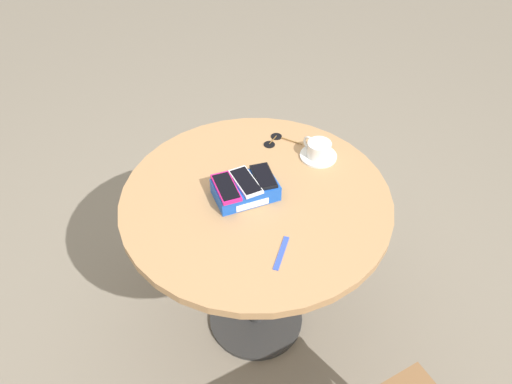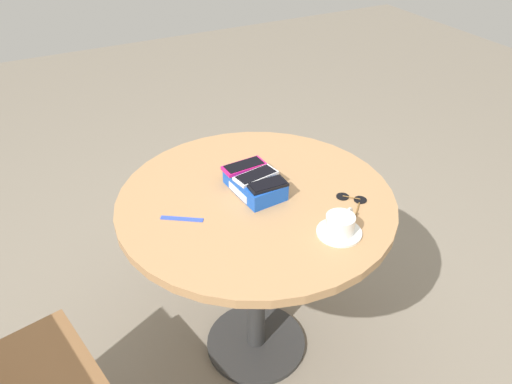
{
  "view_description": "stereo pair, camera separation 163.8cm",
  "coord_description": "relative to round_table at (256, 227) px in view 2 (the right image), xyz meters",
  "views": [
    {
      "loc": [
        -0.35,
        -1.15,
        1.89
      ],
      "look_at": [
        0.0,
        0.0,
        0.76
      ],
      "focal_mm": 35.0,
      "sensor_mm": 36.0,
      "label": 1
    },
    {
      "loc": [
        1.18,
        -0.61,
        1.68
      ],
      "look_at": [
        0.0,
        0.0,
        0.76
      ],
      "focal_mm": 35.0,
      "sensor_mm": 36.0,
      "label": 2
    }
  ],
  "objects": [
    {
      "name": "lanyard_strap",
      "position": [
        -0.0,
        -0.26,
        0.13
      ],
      "size": [
        0.09,
        0.12,
        0.0
      ],
      "primitive_type": "cube",
      "rotation": [
        0.0,
        0.0,
        0.98
      ],
      "color": "blue",
      "rests_on": "round_table"
    },
    {
      "name": "phone_magenta",
      "position": [
        -0.1,
        0.01,
        0.19
      ],
      "size": [
        0.07,
        0.15,
        0.01
      ],
      "color": "#D11975",
      "rests_on": "phone_box"
    },
    {
      "name": "round_table",
      "position": [
        0.0,
        0.0,
        0.0
      ],
      "size": [
        0.91,
        0.91,
        0.74
      ],
      "color": "#2D2D2D",
      "rests_on": "ground_plane"
    },
    {
      "name": "coffee_cup",
      "position": [
        0.28,
        0.14,
        0.16
      ],
      "size": [
        0.09,
        0.11,
        0.06
      ],
      "color": "white",
      "rests_on": "saucer"
    },
    {
      "name": "phone_black",
      "position": [
        0.03,
        0.02,
        0.19
      ],
      "size": [
        0.06,
        0.13,
        0.01
      ],
      "color": "black",
      "rests_on": "phone_box"
    },
    {
      "name": "sunglasses",
      "position": [
        0.16,
        0.27,
        0.13
      ],
      "size": [
        0.14,
        0.1,
        0.01
      ],
      "color": "black",
      "rests_on": "round_table"
    },
    {
      "name": "saucer",
      "position": [
        0.28,
        0.13,
        0.13
      ],
      "size": [
        0.13,
        0.13,
        0.01
      ],
      "primitive_type": "cylinder",
      "color": "white",
      "rests_on": "round_table"
    },
    {
      "name": "phone_box",
      "position": [
        -0.03,
        0.01,
        0.15
      ],
      "size": [
        0.21,
        0.14,
        0.06
      ],
      "color": "blue",
      "rests_on": "round_table"
    },
    {
      "name": "phone_white",
      "position": [
        -0.03,
        0.02,
        0.19
      ],
      "size": [
        0.08,
        0.15,
        0.01
      ],
      "color": "silver",
      "rests_on": "phone_box"
    },
    {
      "name": "ground_plane",
      "position": [
        0.0,
        0.0,
        -0.61
      ],
      "size": [
        8.0,
        8.0,
        0.0
      ],
      "primitive_type": "plane",
      "color": "gray"
    }
  ]
}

